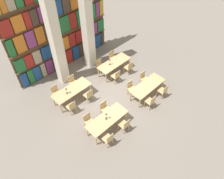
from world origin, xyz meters
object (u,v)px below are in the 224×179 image
(chair_10, at_px, (89,95))
(chair_15, at_px, (113,57))
(chair_2, at_px, (125,125))
(chair_7, at_px, (144,78))
(desk_lamp_2, at_px, (110,61))
(chair_0, at_px, (108,139))
(chair_4, at_px, (151,101))
(chair_11, at_px, (73,82))
(reading_table_3, at_px, (114,64))
(chair_14, at_px, (129,67))
(pillar_left, at_px, (55,37))
(desk_lamp_1, at_px, (66,90))
(chair_6, at_px, (163,91))
(pillar_center, at_px, (87,21))
(reading_table_2, at_px, (72,91))
(reading_table_0, at_px, (107,120))
(chair_3, at_px, (105,108))
(chair_9, at_px, (56,92))
(chair_12, at_px, (116,76))
(reading_table_1, at_px, (147,86))
(chair_5, at_px, (131,87))
(chair_1, at_px, (89,121))
(chair_13, at_px, (100,65))
(desk_lamp_0, at_px, (106,115))
(chair_8, at_px, (71,107))

(chair_10, xyz_separation_m, chair_15, (3.18, 1.39, 0.00))
(chair_2, distance_m, chair_7, 3.41)
(desk_lamp_2, bearing_deg, chair_10, -161.87)
(chair_0, height_order, chair_4, same)
(chair_4, xyz_separation_m, chair_7, (1.08, 1.38, 0.00))
(chair_11, xyz_separation_m, reading_table_3, (2.61, -0.67, 0.20))
(chair_11, xyz_separation_m, chair_14, (3.18, -1.36, 0.00))
(pillar_left, xyz_separation_m, chair_7, (3.11, -3.51, -2.53))
(chair_2, bearing_deg, desk_lamp_1, 104.95)
(chair_6, height_order, chair_14, same)
(pillar_center, xyz_separation_m, chair_0, (-3.14, -4.95, -2.53))
(pillar_left, bearing_deg, chair_0, -102.06)
(reading_table_2, xyz_separation_m, desk_lamp_1, (-0.31, -0.04, 0.34))
(chair_14, bearing_deg, chair_6, -91.57)
(reading_table_0, distance_m, chair_3, 0.87)
(reading_table_3, relative_size, chair_15, 2.44)
(chair_9, height_order, chair_12, same)
(chair_9, bearing_deg, chair_4, 128.54)
(pillar_left, distance_m, reading_table_1, 5.45)
(reading_table_0, relative_size, chair_7, 2.44)
(reading_table_1, relative_size, chair_5, 2.44)
(pillar_center, xyz_separation_m, chair_11, (-2.08, -0.93, -2.53))
(reading_table_1, bearing_deg, chair_0, -168.39)
(chair_1, bearing_deg, chair_5, -178.93)
(chair_6, distance_m, chair_15, 3.98)
(chair_13, xyz_separation_m, chair_15, (1.09, 0.00, 0.00))
(pillar_center, xyz_separation_m, chair_15, (1.10, -0.91, -2.53))
(reading_table_3, bearing_deg, desk_lamp_2, 170.82)
(chair_5, bearing_deg, reading_table_1, 128.31)
(chair_11, bearing_deg, chair_0, 75.23)
(chair_1, relative_size, chair_15, 1.00)
(pillar_left, height_order, reading_table_3, pillar_left)
(chair_7, bearing_deg, reading_table_0, 11.74)
(pillar_center, distance_m, reading_table_3, 2.88)
(reading_table_1, distance_m, desk_lamp_2, 2.69)
(desk_lamp_0, distance_m, reading_table_3, 4.09)
(pillar_left, height_order, desk_lamp_0, pillar_left)
(chair_2, distance_m, chair_9, 4.18)
(chair_5, xyz_separation_m, chair_10, (-2.03, 1.21, 0.00))
(chair_7, distance_m, chair_11, 4.04)
(chair_8, bearing_deg, chair_15, 17.92)
(chair_9, xyz_separation_m, chair_11, (1.13, 0.00, 0.00))
(chair_12, height_order, chair_15, same)
(chair_2, xyz_separation_m, reading_table_2, (-0.57, 3.34, 0.20))
(reading_table_1, height_order, chair_13, chair_13)
(chair_10, xyz_separation_m, chair_14, (3.18, 0.02, 0.00))
(chair_9, distance_m, chair_15, 4.31)
(pillar_left, distance_m, chair_13, 3.41)
(reading_table_0, height_order, chair_5, chair_5)
(chair_1, relative_size, chair_12, 1.00)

